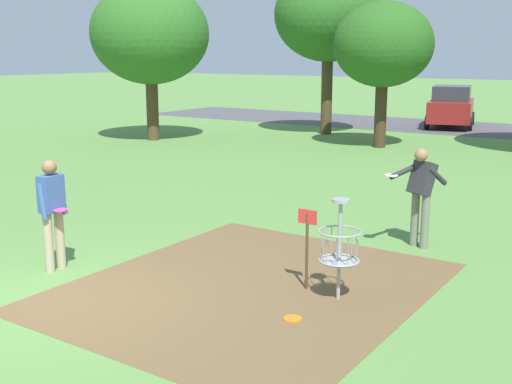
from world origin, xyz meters
TOP-DOWN VIEW (x-y plane):
  - ground_plane at (0.00, 0.00)m, footprint 160.00×160.00m
  - dirt_tee_pad at (1.83, 1.93)m, footprint 4.57×5.37m
  - disc_golf_basket at (3.02, 2.21)m, footprint 0.98×0.58m
  - player_foreground_watching at (-1.06, 0.86)m, footprint 0.41×0.47m
  - player_throwing at (3.13, 5.12)m, footprint 0.81×0.94m
  - frisbee_mid_grass at (2.92, 1.27)m, footprint 0.23×0.23m
  - tree_mid_left at (-10.27, 12.98)m, footprint 4.41×4.41m
  - tree_mid_center at (-5.65, 18.37)m, footprint 4.34×4.34m
  - tree_far_left at (-2.24, 15.96)m, footprint 3.43×3.43m
  - parking_lot_strip at (0.00, 23.66)m, footprint 36.00×6.00m
  - parked_car_leftmost at (-2.19, 23.82)m, footprint 2.76×4.51m

SIDE VIEW (x-z plane):
  - ground_plane at x=0.00m, z-range 0.00..0.00m
  - parking_lot_strip at x=0.00m, z-range 0.00..0.01m
  - dirt_tee_pad at x=1.83m, z-range 0.00..0.01m
  - frisbee_mid_grass at x=2.92m, z-range 0.00..0.02m
  - disc_golf_basket at x=3.02m, z-range 0.06..1.45m
  - parked_car_leftmost at x=-2.19m, z-range 0.00..1.84m
  - player_foreground_watching at x=-1.06m, z-range 0.11..1.82m
  - player_throwing at x=3.13m, z-range 0.13..1.84m
  - tree_far_left at x=-2.24m, z-range 1.02..6.04m
  - tree_mid_left at x=-10.27m, z-range 1.03..6.89m
  - tree_mid_center at x=-5.65m, z-range 1.43..8.04m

